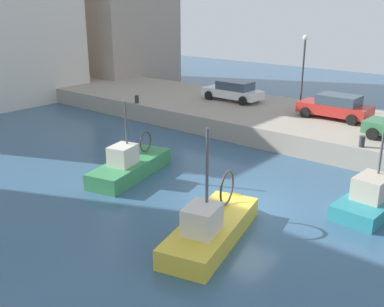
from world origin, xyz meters
name	(u,v)px	position (x,y,z in m)	size (l,w,h in m)	color
water_surface	(245,207)	(0.00, 0.00, 0.00)	(80.00, 80.00, 0.00)	#335675
quay_wall	(352,133)	(11.50, 0.00, 0.60)	(9.00, 56.00, 1.20)	#9E9384
fishing_boat_yellow	(215,232)	(-2.72, -0.46, 0.13)	(6.24, 3.14, 5.05)	gold
fishing_boat_green	(134,171)	(-0.24, 6.35, 0.12)	(6.09, 2.92, 4.47)	#388951
fishing_boat_teal	(380,200)	(3.94, -4.15, 0.15)	(6.12, 2.27, 4.46)	teal
parked_car_white	(233,91)	(12.36, 9.19, 1.93)	(1.93, 4.40, 1.43)	silver
parked_car_red	(336,106)	(12.02, 1.36, 1.95)	(2.08, 4.32, 1.48)	red
mooring_bollard_south	(362,142)	(7.35, -2.00, 1.48)	(0.28, 0.28, 0.55)	#2D2D33
mooring_bollard_mid	(137,99)	(7.35, 14.00, 1.48)	(0.28, 0.28, 0.55)	#2D2D33
quay_streetlamp	(304,60)	(13.00, 4.19, 4.45)	(0.36, 0.36, 4.83)	#38383D
waterfront_building_west_mid	(13,15)	(6.27, 27.34, 6.95)	(8.90, 8.48, 13.86)	silver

